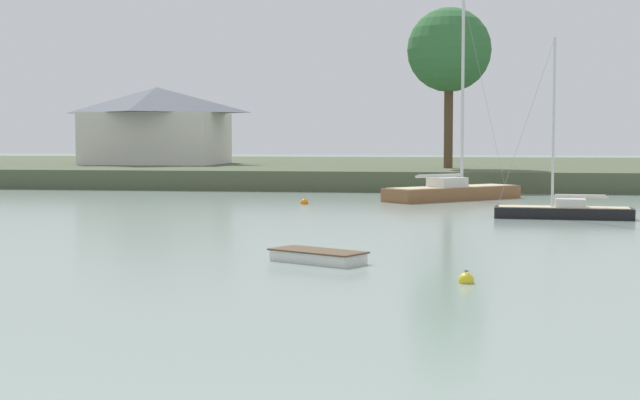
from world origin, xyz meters
The scene contains 8 objects.
far_shore_bank centered at (0.00, 81.27, 0.74)m, with size 178.62×50.16×1.47m, color #4C563D.
sailboat_black centered at (14.93, 36.45, 0.20)m, with size 6.58×2.01×9.05m.
sailboat_wood centered at (9.46, 49.10, 0.28)m, with size 8.60×8.46×13.15m.
dinghy_white centered at (5.68, 18.96, 0.13)m, with size 3.32×2.65×0.52m.
mooring_buoy_yellow centered at (10.27, 15.44, 0.07)m, with size 0.42×0.42×0.47m.
mooring_buoy_orange centered at (0.94, 44.09, 0.08)m, with size 0.48×0.48×0.53m.
shore_tree_center_left centered at (8.89, 64.89, 10.69)m, with size 6.59×6.59×12.59m.
cottage_near_water centered at (-17.71, 72.84, 5.10)m, with size 12.56×10.43×7.01m.
Camera 1 is at (10.20, -9.78, 3.91)m, focal length 52.58 mm.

